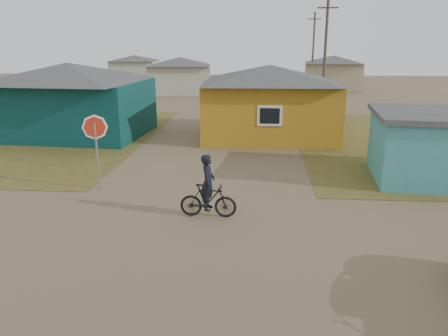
{
  "coord_description": "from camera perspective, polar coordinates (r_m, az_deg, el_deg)",
  "views": [
    {
      "loc": [
        1.98,
        -10.06,
        5.12
      ],
      "look_at": [
        0.93,
        3.0,
        1.3
      ],
      "focal_mm": 35.0,
      "sensor_mm": 36.0,
      "label": 1
    }
  ],
  "objects": [
    {
      "name": "house_teal",
      "position": [
        25.97,
        -19.44,
        8.57
      ],
      "size": [
        8.93,
        7.08,
        4.0
      ],
      "color": "#093534",
      "rests_on": "ground"
    },
    {
      "name": "house_pale_north",
      "position": [
        58.39,
        -11.55,
        12.64
      ],
      "size": [
        6.28,
        5.81,
        3.4
      ],
      "color": "#A6AE95",
      "rests_on": "ground"
    },
    {
      "name": "cyclist",
      "position": [
        13.08,
        -2.09,
        -3.49
      ],
      "size": [
        1.73,
        0.63,
        1.94
      ],
      "color": "black",
      "rests_on": "ground"
    },
    {
      "name": "house_pale_west",
      "position": [
        44.9,
        -5.76,
        12.01
      ],
      "size": [
        7.04,
        6.15,
        3.6
      ],
      "color": "#A6AE95",
      "rests_on": "ground"
    },
    {
      "name": "house_beige_east",
      "position": [
        50.81,
        14.01,
        12.11
      ],
      "size": [
        6.95,
        6.05,
        3.6
      ],
      "color": "tan",
      "rests_on": "ground"
    },
    {
      "name": "utility_pole_near",
      "position": [
        32.4,
        13.04,
        14.12
      ],
      "size": [
        1.4,
        0.2,
        8.0
      ],
      "color": "brown",
      "rests_on": "ground"
    },
    {
      "name": "utility_pole_far",
      "position": [
        48.39,
        11.56,
        14.78
      ],
      "size": [
        1.4,
        0.2,
        8.0
      ],
      "color": "brown",
      "rests_on": "ground"
    },
    {
      "name": "stop_sign",
      "position": [
        15.85,
        -16.43,
        4.1
      ],
      "size": [
        0.88,
        0.15,
        2.7
      ],
      "color": "gray",
      "rests_on": "ground"
    },
    {
      "name": "ground",
      "position": [
        11.47,
        -5.93,
        -10.37
      ],
      "size": [
        120.0,
        120.0,
        0.0
      ],
      "primitive_type": "plane",
      "color": "brown"
    },
    {
      "name": "house_yellow",
      "position": [
        24.27,
        5.88,
        8.79
      ],
      "size": [
        7.72,
        6.76,
        3.9
      ],
      "color": "#A9761A",
      "rests_on": "ground"
    }
  ]
}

